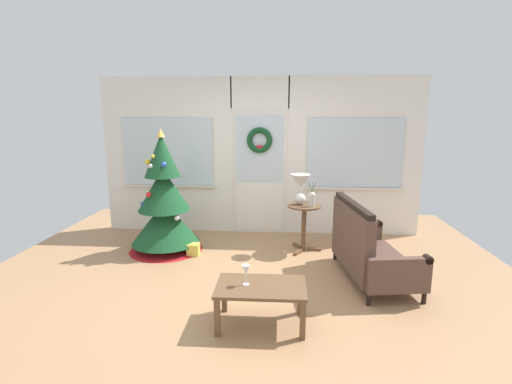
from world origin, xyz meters
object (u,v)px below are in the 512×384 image
object	(u,v)px
flower_vase	(312,198)
settee_sofa	(367,249)
side_table	(304,218)
christmas_tree	(164,207)
coffee_table	(261,291)
wine_glass	(246,270)
gift_box	(193,249)
table_lamp	(300,185)

from	to	relation	value
flower_vase	settee_sofa	bearing A→B (deg)	-55.19
side_table	flower_vase	size ratio (longest dim) A/B	1.95
flower_vase	christmas_tree	bearing A→B (deg)	-178.40
coffee_table	wine_glass	xyz separation A→B (m)	(-0.14, 0.00, 0.20)
flower_vase	gift_box	xyz separation A→B (m)	(-1.66, -0.24, -0.72)
christmas_tree	table_lamp	distance (m)	1.99
christmas_tree	settee_sofa	world-z (taller)	christmas_tree
christmas_tree	coffee_table	xyz separation A→B (m)	(1.52, -1.91, -0.32)
gift_box	settee_sofa	bearing A→B (deg)	-15.37
flower_vase	gift_box	world-z (taller)	flower_vase
flower_vase	table_lamp	bearing A→B (deg)	147.99
settee_sofa	flower_vase	bearing A→B (deg)	124.81
side_table	gift_box	bearing A→B (deg)	-169.03
flower_vase	coffee_table	size ratio (longest dim) A/B	0.41
coffee_table	gift_box	distance (m)	2.04
settee_sofa	wine_glass	bearing A→B (deg)	-140.67
christmas_tree	flower_vase	xyz separation A→B (m)	(2.11, 0.06, 0.14)
wine_glass	table_lamp	bearing A→B (deg)	74.33
christmas_tree	table_lamp	size ratio (longest dim) A/B	4.02
coffee_table	gift_box	bearing A→B (deg)	121.69
table_lamp	flower_vase	xyz separation A→B (m)	(0.16, -0.10, -0.17)
table_lamp	coffee_table	world-z (taller)	table_lamp
side_table	table_lamp	distance (m)	0.49
flower_vase	wine_glass	world-z (taller)	flower_vase
christmas_tree	side_table	size ratio (longest dim) A/B	2.59
settee_sofa	side_table	world-z (taller)	settee_sofa
settee_sofa	christmas_tree	bearing A→B (deg)	163.46
christmas_tree	side_table	bearing A→B (deg)	3.38
coffee_table	wine_glass	bearing A→B (deg)	178.37
christmas_tree	gift_box	bearing A→B (deg)	-22.23
christmas_tree	flower_vase	size ratio (longest dim) A/B	5.05
settee_sofa	coffee_table	size ratio (longest dim) A/B	1.75
coffee_table	wine_glass	distance (m)	0.24
christmas_tree	coffee_table	size ratio (longest dim) A/B	2.09
side_table	coffee_table	xyz separation A→B (m)	(-0.50, -2.03, -0.15)
christmas_tree	gift_box	size ratio (longest dim) A/B	10.59
settee_sofa	gift_box	world-z (taller)	settee_sofa
coffee_table	gift_box	world-z (taller)	coffee_table
christmas_tree	flower_vase	bearing A→B (deg)	1.60
side_table	christmas_tree	bearing A→B (deg)	-176.62
christmas_tree	coffee_table	bearing A→B (deg)	-51.56
settee_sofa	flower_vase	world-z (taller)	flower_vase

